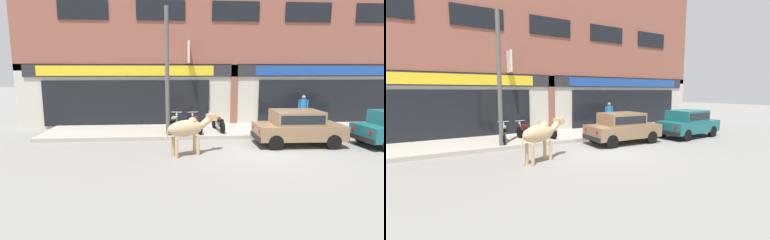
{
  "view_description": "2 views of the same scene",
  "coord_description": "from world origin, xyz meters",
  "views": [
    {
      "loc": [
        -3.48,
        -10.77,
        3.12
      ],
      "look_at": [
        -2.62,
        1.0,
        1.12
      ],
      "focal_mm": 28.0,
      "sensor_mm": 36.0,
      "label": 1
    },
    {
      "loc": [
        -6.08,
        -8.48,
        2.48
      ],
      "look_at": [
        -0.69,
        1.0,
        1.25
      ],
      "focal_mm": 24.0,
      "sensor_mm": 36.0,
      "label": 2
    }
  ],
  "objects": [
    {
      "name": "cow",
      "position": [
        -2.84,
        -0.15,
        1.01
      ],
      "size": [
        2.01,
        1.14,
        1.61
      ],
      "color": "tan",
      "rests_on": "ground"
    },
    {
      "name": "motorcycle_0",
      "position": [
        -3.31,
        3.28,
        0.56
      ],
      "size": [
        0.66,
        1.79,
        0.88
      ],
      "color": "black",
      "rests_on": "sidewalk"
    },
    {
      "name": "pedestrian",
      "position": [
        3.55,
        4.5,
        1.16
      ],
      "size": [
        0.47,
        0.32,
        1.6
      ],
      "color": "#2D2D33",
      "rests_on": "sidewalk"
    },
    {
      "name": "shop_building",
      "position": [
        -0.0,
        5.64,
        4.9
      ],
      "size": [
        23.0,
        1.4,
        10.19
      ],
      "color": "#8E5142",
      "rests_on": "ground"
    },
    {
      "name": "sidewalk",
      "position": [
        0.0,
        3.79,
        0.09
      ],
      "size": [
        19.0,
        3.18,
        0.18
      ],
      "primitive_type": "cube",
      "color": "#A8A093",
      "rests_on": "ground"
    },
    {
      "name": "motorcycle_2",
      "position": [
        -1.18,
        3.37,
        0.56
      ],
      "size": [
        0.54,
        1.8,
        0.88
      ],
      "color": "black",
      "rests_on": "sidewalk"
    },
    {
      "name": "motorcycle_1",
      "position": [
        -2.26,
        3.23,
        0.56
      ],
      "size": [
        0.6,
        1.8,
        0.88
      ],
      "color": "black",
      "rests_on": "sidewalk"
    },
    {
      "name": "utility_pole",
      "position": [
        -3.6,
        2.5,
        2.97
      ],
      "size": [
        0.18,
        0.18,
        5.59
      ],
      "primitive_type": "cylinder",
      "color": "#595651",
      "rests_on": "sidewalk"
    },
    {
      "name": "car_1",
      "position": [
        1.74,
        1.01,
        0.81
      ],
      "size": [
        3.66,
        1.71,
        1.46
      ],
      "color": "black",
      "rests_on": "ground"
    },
    {
      "name": "ground_plane",
      "position": [
        0.0,
        0.0,
        0.0
      ],
      "size": [
        90.0,
        90.0,
        0.0
      ],
      "primitive_type": "plane",
      "color": "gray"
    }
  ]
}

